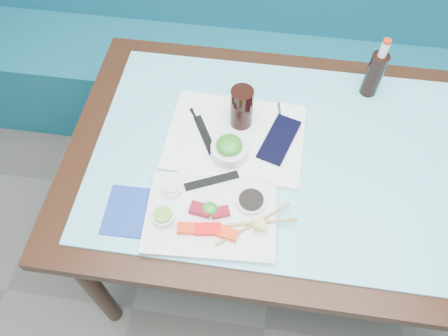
# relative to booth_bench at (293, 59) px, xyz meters

# --- Properties ---
(booth_bench) EXTENTS (3.00, 0.56, 1.17)m
(booth_bench) POSITION_rel_booth_bench_xyz_m (0.00, 0.00, 0.00)
(booth_bench) COLOR #105266
(booth_bench) RESTS_ON ground
(dining_table) EXTENTS (1.40, 0.90, 0.75)m
(dining_table) POSITION_rel_booth_bench_xyz_m (0.00, -0.84, 0.29)
(dining_table) COLOR black
(dining_table) RESTS_ON ground
(glass_top) EXTENTS (1.22, 0.76, 0.01)m
(glass_top) POSITION_rel_booth_bench_xyz_m (0.00, -0.84, 0.38)
(glass_top) COLOR #6AC0D4
(glass_top) RESTS_ON dining_table
(sashimi_plate) EXTENTS (0.37, 0.28, 0.02)m
(sashimi_plate) POSITION_rel_booth_bench_xyz_m (-0.22, -1.08, 0.39)
(sashimi_plate) COLOR silver
(sashimi_plate) RESTS_ON glass_top
(salmon_left) EXTENTS (0.07, 0.04, 0.02)m
(salmon_left) POSITION_rel_booth_bench_xyz_m (-0.27, -1.14, 0.41)
(salmon_left) COLOR #FF300A
(salmon_left) RESTS_ON sashimi_plate
(salmon_mid) EXTENTS (0.07, 0.04, 0.02)m
(salmon_mid) POSITION_rel_booth_bench_xyz_m (-0.22, -1.13, 0.41)
(salmon_mid) COLOR #FF0C0A
(salmon_mid) RESTS_ON sashimi_plate
(salmon_right) EXTENTS (0.07, 0.04, 0.02)m
(salmon_right) POSITION_rel_booth_bench_xyz_m (-0.17, -1.14, 0.41)
(salmon_right) COLOR #FB350A
(salmon_right) RESTS_ON sashimi_plate
(tuna_left) EXTENTS (0.06, 0.04, 0.02)m
(tuna_left) POSITION_rel_booth_bench_xyz_m (-0.25, -1.08, 0.41)
(tuna_left) COLOR maroon
(tuna_left) RESTS_ON sashimi_plate
(tuna_right) EXTENTS (0.06, 0.05, 0.02)m
(tuna_right) POSITION_rel_booth_bench_xyz_m (-0.19, -1.08, 0.41)
(tuna_right) COLOR maroon
(tuna_right) RESTS_ON sashimi_plate
(seaweed_garnish) EXTENTS (0.06, 0.06, 0.02)m
(seaweed_garnish) POSITION_rel_booth_bench_xyz_m (-0.22, -1.07, 0.41)
(seaweed_garnish) COLOR #219222
(seaweed_garnish) RESTS_ON sashimi_plate
(ramekin_wasabi) EXTENTS (0.07, 0.07, 0.03)m
(ramekin_wasabi) POSITION_rel_booth_bench_xyz_m (-0.34, -1.12, 0.41)
(ramekin_wasabi) COLOR silver
(ramekin_wasabi) RESTS_ON sashimi_plate
(wasabi_fill) EXTENTS (0.06, 0.06, 0.01)m
(wasabi_fill) POSITION_rel_booth_bench_xyz_m (-0.34, -1.12, 0.43)
(wasabi_fill) COLOR #6BA936
(wasabi_fill) RESTS_ON ramekin_wasabi
(ramekin_ginger) EXTENTS (0.07, 0.07, 0.02)m
(ramekin_ginger) POSITION_rel_booth_bench_xyz_m (-0.34, -1.03, 0.41)
(ramekin_ginger) COLOR white
(ramekin_ginger) RESTS_ON sashimi_plate
(ginger_fill) EXTENTS (0.06, 0.06, 0.01)m
(ginger_fill) POSITION_rel_booth_bench_xyz_m (-0.34, -1.03, 0.43)
(ginger_fill) COLOR beige
(ginger_fill) RESTS_ON ramekin_ginger
(soy_dish) EXTENTS (0.09, 0.09, 0.02)m
(soy_dish) POSITION_rel_booth_bench_xyz_m (-0.11, -1.03, 0.41)
(soy_dish) COLOR white
(soy_dish) RESTS_ON sashimi_plate
(soy_fill) EXTENTS (0.08, 0.08, 0.01)m
(soy_fill) POSITION_rel_booth_bench_xyz_m (-0.11, -1.03, 0.42)
(soy_fill) COLOR black
(soy_fill) RESTS_ON soy_dish
(lemon_wedge) EXTENTS (0.06, 0.06, 0.05)m
(lemon_wedge) POSITION_rel_booth_bench_xyz_m (-0.07, -1.11, 0.43)
(lemon_wedge) COLOR #F5F074
(lemon_wedge) RESTS_ON sashimi_plate
(chopstick_sleeve) EXTENTS (0.16, 0.09, 0.00)m
(chopstick_sleeve) POSITION_rel_booth_bench_xyz_m (-0.23, -0.98, 0.40)
(chopstick_sleeve) COLOR black
(chopstick_sleeve) RESTS_ON sashimi_plate
(wooden_chopstick_a) EXTENTS (0.25, 0.07, 0.01)m
(wooden_chopstick_a) POSITION_rel_booth_bench_xyz_m (-0.11, -1.10, 0.41)
(wooden_chopstick_a) COLOR tan
(wooden_chopstick_a) RESTS_ON sashimi_plate
(wooden_chopstick_b) EXTENTS (0.19, 0.16, 0.01)m
(wooden_chopstick_b) POSITION_rel_booth_bench_xyz_m (-0.10, -1.10, 0.41)
(wooden_chopstick_b) COLOR #9D7D4A
(wooden_chopstick_b) RESTS_ON sashimi_plate
(serving_tray) EXTENTS (0.43, 0.33, 0.02)m
(serving_tray) POSITION_rel_booth_bench_xyz_m (-0.18, -0.80, 0.39)
(serving_tray) COLOR white
(serving_tray) RESTS_ON glass_top
(paper_placemat) EXTENTS (0.40, 0.32, 0.00)m
(paper_placemat) POSITION_rel_booth_bench_xyz_m (-0.18, -0.80, 0.40)
(paper_placemat) COLOR white
(paper_placemat) RESTS_ON serving_tray
(seaweed_bowl) EXTENTS (0.14, 0.14, 0.04)m
(seaweed_bowl) POSITION_rel_booth_bench_xyz_m (-0.19, -0.88, 0.42)
(seaweed_bowl) COLOR silver
(seaweed_bowl) RESTS_ON serving_tray
(seaweed_salad) EXTENTS (0.09, 0.09, 0.04)m
(seaweed_salad) POSITION_rel_booth_bench_xyz_m (-0.19, -0.88, 0.45)
(seaweed_salad) COLOR #28811D
(seaweed_salad) RESTS_ON seaweed_bowl
(cola_glass) EXTENTS (0.09, 0.09, 0.14)m
(cola_glass) POSITION_rel_booth_bench_xyz_m (-0.17, -0.75, 0.47)
(cola_glass) COLOR black
(cola_glass) RESTS_ON serving_tray
(navy_pouch) EXTENTS (0.13, 0.19, 0.01)m
(navy_pouch) POSITION_rel_booth_bench_xyz_m (-0.05, -0.80, 0.41)
(navy_pouch) COLOR black
(navy_pouch) RESTS_ON serving_tray
(fork) EXTENTS (0.02, 0.09, 0.01)m
(fork) POSITION_rel_booth_bench_xyz_m (-0.06, -0.70, 0.40)
(fork) COLOR silver
(fork) RESTS_ON serving_tray
(black_chopstick_a) EXTENTS (0.12, 0.20, 0.01)m
(black_chopstick_a) POSITION_rel_booth_bench_xyz_m (-0.28, -0.81, 0.40)
(black_chopstick_a) COLOR black
(black_chopstick_a) RESTS_ON serving_tray
(black_chopstick_b) EXTENTS (0.14, 0.19, 0.01)m
(black_chopstick_b) POSITION_rel_booth_bench_xyz_m (-0.28, -0.81, 0.40)
(black_chopstick_b) COLOR black
(black_chopstick_b) RESTS_ON serving_tray
(tray_sleeve) EXTENTS (0.10, 0.15, 0.00)m
(tray_sleeve) POSITION_rel_booth_bench_xyz_m (-0.28, -0.81, 0.40)
(tray_sleeve) COLOR black
(tray_sleeve) RESTS_ON serving_tray
(cola_bottle_body) EXTENTS (0.07, 0.07, 0.16)m
(cola_bottle_body) POSITION_rel_booth_bench_xyz_m (0.23, -0.54, 0.46)
(cola_bottle_body) COLOR black
(cola_bottle_body) RESTS_ON glass_top
(cola_bottle_neck) EXTENTS (0.03, 0.03, 0.05)m
(cola_bottle_neck) POSITION_rel_booth_bench_xyz_m (0.23, -0.54, 0.57)
(cola_bottle_neck) COLOR silver
(cola_bottle_neck) RESTS_ON cola_bottle_body
(cola_bottle_cap) EXTENTS (0.03, 0.03, 0.01)m
(cola_bottle_cap) POSITION_rel_booth_bench_xyz_m (0.23, -0.54, 0.60)
(cola_bottle_cap) COLOR red
(cola_bottle_cap) RESTS_ON cola_bottle_neck
(blue_napkin) EXTENTS (0.16, 0.16, 0.01)m
(blue_napkin) POSITION_rel_booth_bench_xyz_m (-0.44, -1.10, 0.39)
(blue_napkin) COLOR navy
(blue_napkin) RESTS_ON glass_top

